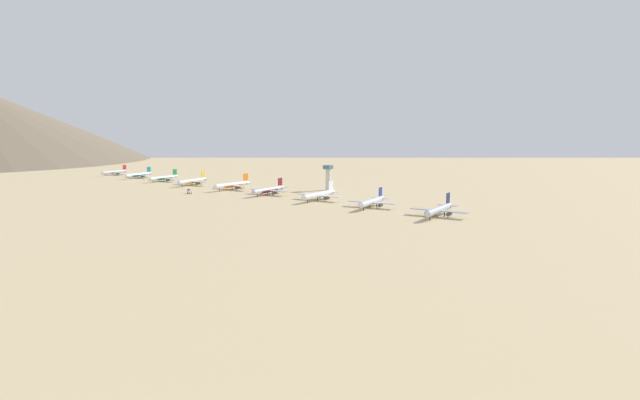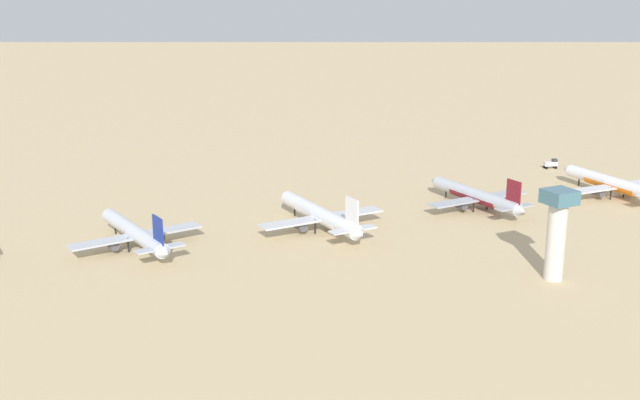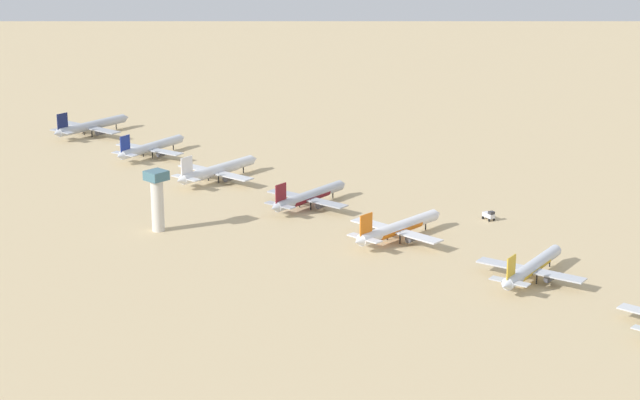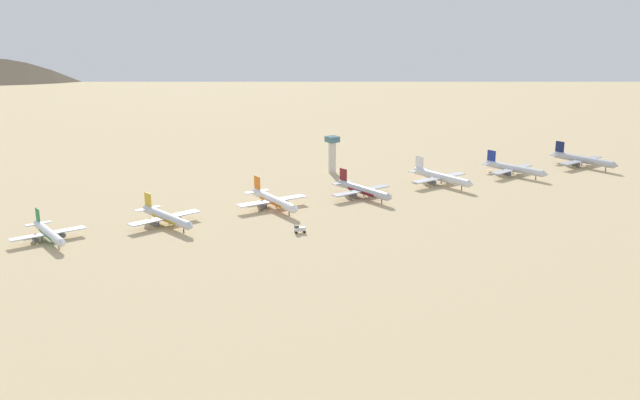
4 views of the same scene
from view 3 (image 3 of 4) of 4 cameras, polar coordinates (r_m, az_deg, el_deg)
name	(u,v)px [view 3 (image 3 of 4)]	position (r m, az deg, el deg)	size (l,w,h in m)	color
ground_plane	(406,240)	(417.63, 4.39, -2.04)	(2672.25, 2672.25, 0.00)	tan
parked_jet_3	(532,267)	(382.23, 10.70, -3.38)	(46.57, 38.05, 13.45)	silver
parked_jet_4	(398,228)	(416.01, 3.99, -1.42)	(49.21, 39.88, 14.22)	white
parked_jet_5	(309,196)	(455.07, -0.57, 0.18)	(47.36, 38.49, 13.65)	#B2B7C1
parked_jet_6	(217,170)	(495.44, -5.23, 1.52)	(50.31, 40.88, 14.50)	silver
parked_jet_7	(151,147)	(540.70, -8.57, 2.66)	(47.35, 38.69, 13.68)	silver
parked_jet_8	(91,126)	(589.91, -11.53, 3.71)	(50.27, 40.89, 14.49)	#B2B7C1
service_truck	(489,215)	(444.18, 8.57, -0.75)	(4.01, 5.65, 3.90)	silver
control_tower	(157,197)	(427.56, -8.26, 0.16)	(7.20, 7.20, 23.59)	beige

